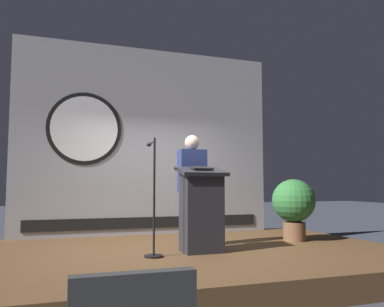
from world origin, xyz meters
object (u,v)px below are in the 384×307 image
(podium, at_px, (201,209))
(microphone_stand, at_px, (153,214))
(speaker_person, at_px, (192,189))
(potted_plant, at_px, (294,204))

(podium, relative_size, microphone_stand, 0.77)
(speaker_person, distance_m, potted_plant, 1.79)
(speaker_person, distance_m, microphone_stand, 0.98)
(microphone_stand, distance_m, potted_plant, 2.57)
(podium, distance_m, potted_plant, 1.88)
(podium, bearing_deg, potted_plant, 16.33)
(microphone_stand, xyz_separation_m, potted_plant, (2.50, 0.63, 0.07))
(speaker_person, height_order, microphone_stand, speaker_person)
(podium, bearing_deg, microphone_stand, -171.48)
(potted_plant, bearing_deg, microphone_stand, -165.79)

